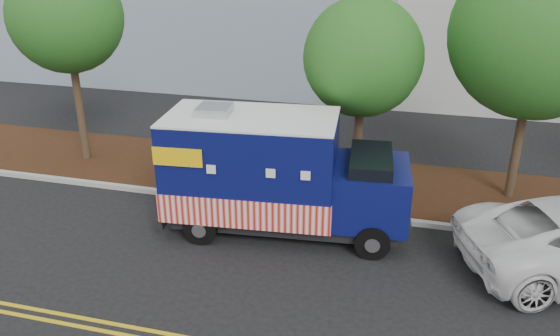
# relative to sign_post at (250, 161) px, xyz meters

# --- Properties ---
(ground) EXTENTS (120.00, 120.00, 0.00)m
(ground) POSITION_rel_sign_post_xyz_m (1.43, -1.91, -1.20)
(ground) COLOR black
(ground) RESTS_ON ground
(curb) EXTENTS (120.00, 0.18, 0.15)m
(curb) POSITION_rel_sign_post_xyz_m (1.43, -0.51, -1.12)
(curb) COLOR #9E9E99
(curb) RESTS_ON ground
(mulch_strip) EXTENTS (120.00, 4.00, 0.15)m
(mulch_strip) POSITION_rel_sign_post_xyz_m (1.43, 1.59, -1.12)
(mulch_strip) COLOR black
(mulch_strip) RESTS_ON ground
(tree_a) EXTENTS (3.60, 3.60, 6.80)m
(tree_a) POSITION_rel_sign_post_xyz_m (-6.45, 1.27, 3.78)
(tree_a) COLOR #38281C
(tree_a) RESTS_ON ground
(tree_b) EXTENTS (3.42, 3.42, 5.91)m
(tree_b) POSITION_rel_sign_post_xyz_m (3.03, 1.31, 2.98)
(tree_b) COLOR #38281C
(tree_b) RESTS_ON ground
(tree_c) EXTENTS (4.70, 4.70, 7.33)m
(tree_c) POSITION_rel_sign_post_xyz_m (7.61, 1.83, 3.78)
(tree_c) COLOR #38281C
(tree_c) RESTS_ON ground
(sign_post) EXTENTS (0.06, 0.06, 2.40)m
(sign_post) POSITION_rel_sign_post_xyz_m (0.00, 0.00, 0.00)
(sign_post) COLOR #473828
(sign_post) RESTS_ON ground
(food_truck) EXTENTS (6.66, 3.00, 3.41)m
(food_truck) POSITION_rel_sign_post_xyz_m (1.17, -1.65, 0.34)
(food_truck) COLOR black
(food_truck) RESTS_ON ground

